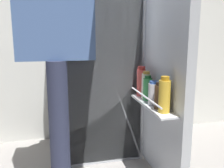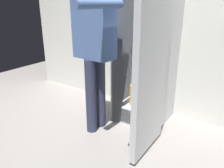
# 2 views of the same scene
# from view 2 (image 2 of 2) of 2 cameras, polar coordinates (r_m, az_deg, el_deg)

# --- Properties ---
(ground_plane) EXTENTS (6.84, 6.84, 0.00)m
(ground_plane) POSITION_cam_2_polar(r_m,az_deg,el_deg) (2.59, 2.35, -13.15)
(ground_plane) COLOR gray
(kitchen_wall) EXTENTS (4.40, 0.10, 2.64)m
(kitchen_wall) POSITION_cam_2_polar(r_m,az_deg,el_deg) (2.97, 12.25, 17.83)
(kitchen_wall) COLOR silver
(kitchen_wall) RESTS_ON ground_plane
(refrigerator) EXTENTS (0.68, 1.21, 1.69)m
(refrigerator) POSITION_cam_2_polar(r_m,az_deg,el_deg) (2.64, 8.76, 7.32)
(refrigerator) COLOR silver
(refrigerator) RESTS_ON ground_plane
(person) EXTENTS (0.56, 0.79, 1.72)m
(person) POSITION_cam_2_polar(r_m,az_deg,el_deg) (2.37, -4.40, 10.93)
(person) COLOR #2D334C
(person) RESTS_ON ground_plane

